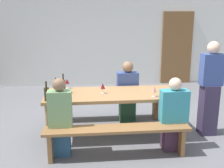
% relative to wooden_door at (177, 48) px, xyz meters
% --- Properties ---
extents(ground_plane, '(24.00, 24.00, 0.00)m').
position_rel_wooden_door_xyz_m(ground_plane, '(-2.28, -3.52, -1.05)').
color(ground_plane, slate).
extents(back_wall, '(14.00, 0.20, 3.20)m').
position_rel_wooden_door_xyz_m(back_wall, '(-2.28, 0.14, 0.55)').
color(back_wall, silver).
rests_on(back_wall, ground).
extents(wooden_door, '(0.90, 0.06, 2.10)m').
position_rel_wooden_door_xyz_m(wooden_door, '(0.00, 0.00, 0.00)').
color(wooden_door, brown).
rests_on(wooden_door, ground).
extents(tasting_table, '(2.18, 0.86, 0.75)m').
position_rel_wooden_door_xyz_m(tasting_table, '(-2.28, -3.52, -0.37)').
color(tasting_table, '#9E7247').
rests_on(tasting_table, ground).
extents(bench_near, '(2.08, 0.30, 0.45)m').
position_rel_wooden_door_xyz_m(bench_near, '(-2.28, -4.25, -0.69)').
color(bench_near, olive).
rests_on(bench_near, ground).
extents(bench_far, '(2.08, 0.30, 0.45)m').
position_rel_wooden_door_xyz_m(bench_far, '(-2.28, -2.79, -0.69)').
color(bench_far, olive).
rests_on(bench_far, ground).
extents(wine_bottle_0, '(0.07, 0.07, 0.32)m').
position_rel_wooden_door_xyz_m(wine_bottle_0, '(-3.07, -3.46, -0.18)').
color(wine_bottle_0, '#332814').
rests_on(wine_bottle_0, tasting_table).
extents(wine_bottle_1, '(0.07, 0.07, 0.30)m').
position_rel_wooden_door_xyz_m(wine_bottle_1, '(-3.29, -3.84, -0.19)').
color(wine_bottle_1, '#332814').
rests_on(wine_bottle_1, tasting_table).
extents(wine_bottle_2, '(0.07, 0.07, 0.33)m').
position_rel_wooden_door_xyz_m(wine_bottle_2, '(-3.15, -3.79, -0.18)').
color(wine_bottle_2, '#194723').
rests_on(wine_bottle_2, tasting_table).
extents(wine_glass_0, '(0.07, 0.07, 0.17)m').
position_rel_wooden_door_xyz_m(wine_glass_0, '(-2.43, -3.53, -0.18)').
color(wine_glass_0, silver).
rests_on(wine_glass_0, tasting_table).
extents(wine_glass_1, '(0.06, 0.06, 0.17)m').
position_rel_wooden_door_xyz_m(wine_glass_1, '(-1.65, -3.80, -0.18)').
color(wine_glass_1, silver).
rests_on(wine_glass_1, tasting_table).
extents(wine_glass_2, '(0.07, 0.07, 0.17)m').
position_rel_wooden_door_xyz_m(wine_glass_2, '(-3.03, -3.17, -0.18)').
color(wine_glass_2, silver).
rests_on(wine_glass_2, tasting_table).
extents(seated_guest_near_0, '(0.33, 0.24, 1.15)m').
position_rel_wooden_door_xyz_m(seated_guest_near_0, '(-3.08, -4.10, -0.50)').
color(seated_guest_near_0, navy).
rests_on(seated_guest_near_0, ground).
extents(seated_guest_near_1, '(0.40, 0.24, 1.12)m').
position_rel_wooden_door_xyz_m(seated_guest_near_1, '(-1.42, -4.10, -0.53)').
color(seated_guest_near_1, '#42273A').
rests_on(seated_guest_near_1, ground).
extents(seated_guest_far_0, '(0.39, 0.24, 1.17)m').
position_rel_wooden_door_xyz_m(seated_guest_far_0, '(-1.93, -2.94, -0.49)').
color(seated_guest_far_0, '#295034').
rests_on(seated_guest_far_0, ground).
extents(standing_host, '(0.35, 0.24, 1.59)m').
position_rel_wooden_door_xyz_m(standing_host, '(-0.65, -3.62, -0.28)').
color(standing_host, '#372D49').
rests_on(standing_host, ground).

